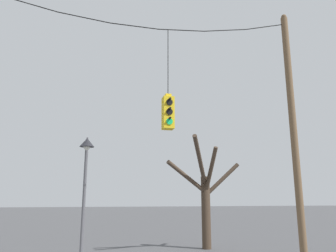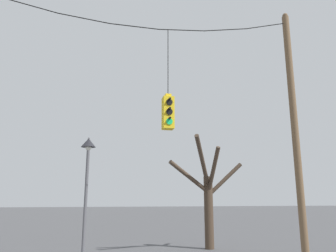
% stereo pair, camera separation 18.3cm
% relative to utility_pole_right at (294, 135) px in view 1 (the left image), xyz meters
% --- Properties ---
extents(utility_pole_right, '(0.24, 0.24, 9.10)m').
position_rel_utility_pole_right_xyz_m(utility_pole_right, '(0.00, 0.00, 0.00)').
color(utility_pole_right, brown).
rests_on(utility_pole_right, ground_plane).
extents(span_wire, '(11.06, 0.03, 0.88)m').
position_rel_utility_pole_right_xyz_m(span_wire, '(-5.53, 0.00, 3.60)').
color(span_wire, black).
extents(traffic_light_near_left_pole, '(0.34, 0.58, 3.35)m').
position_rel_utility_pole_right_xyz_m(traffic_light_near_left_pole, '(-4.43, 0.00, 0.52)').
color(traffic_light_near_left_pole, yellow).
extents(street_lamp, '(0.54, 0.92, 4.68)m').
position_rel_utility_pole_right_xyz_m(street_lamp, '(-6.81, 3.04, -0.88)').
color(street_lamp, '#515156').
rests_on(street_lamp, ground_plane).
extents(bare_tree, '(4.17, 2.73, 5.31)m').
position_rel_utility_pole_right_xyz_m(bare_tree, '(-0.87, 6.35, -1.99)').
color(bare_tree, '#423326').
rests_on(bare_tree, ground_plane).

